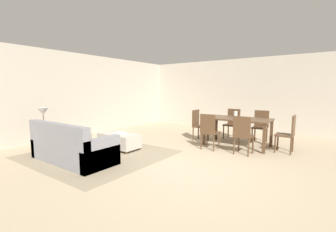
{
  "coord_description": "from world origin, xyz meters",
  "views": [
    {
      "loc": [
        2.3,
        -3.84,
        1.53
      ],
      "look_at": [
        -1.21,
        1.09,
        0.82
      ],
      "focal_mm": 24.33,
      "sensor_mm": 36.0,
      "label": 1
    }
  ],
  "objects_px": {
    "dining_chair_head_west": "(198,123)",
    "vase_centerpiece": "(236,114)",
    "dining_table": "(237,121)",
    "side_table": "(44,134)",
    "table_lamp": "(43,112)",
    "dining_chair_far_right": "(261,124)",
    "book_on_ottoman": "(121,133)",
    "dining_chair_far_left": "(232,122)",
    "dining_chair_near_left": "(209,130)",
    "dining_chair_near_right": "(243,133)",
    "dining_chair_head_east": "(289,132)",
    "ottoman_table": "(119,140)",
    "couch": "(71,148)"
  },
  "relations": [
    {
      "from": "dining_chair_near_right",
      "to": "dining_chair_far_right",
      "type": "bearing_deg",
      "value": 89.71
    },
    {
      "from": "table_lamp",
      "to": "dining_chair_near_right",
      "type": "distance_m",
      "value": 4.86
    },
    {
      "from": "book_on_ottoman",
      "to": "dining_chair_head_west",
      "type": "bearing_deg",
      "value": 61.02
    },
    {
      "from": "dining_chair_head_west",
      "to": "ottoman_table",
      "type": "bearing_deg",
      "value": -119.03
    },
    {
      "from": "ottoman_table",
      "to": "dining_chair_head_west",
      "type": "xyz_separation_m",
      "value": [
        1.17,
        2.11,
        0.29
      ]
    },
    {
      "from": "dining_chair_far_right",
      "to": "book_on_ottoman",
      "type": "distance_m",
      "value": 4.01
    },
    {
      "from": "ottoman_table",
      "to": "side_table",
      "type": "height_order",
      "value": "side_table"
    },
    {
      "from": "dining_chair_far_left",
      "to": "dining_chair_head_east",
      "type": "distance_m",
      "value": 1.91
    },
    {
      "from": "table_lamp",
      "to": "dining_chair_near_right",
      "type": "relative_size",
      "value": 0.57
    },
    {
      "from": "book_on_ottoman",
      "to": "dining_chair_near_right",
      "type": "bearing_deg",
      "value": 25.44
    },
    {
      "from": "side_table",
      "to": "dining_chair_far_right",
      "type": "xyz_separation_m",
      "value": [
        4.12,
        4.18,
        0.07
      ]
    },
    {
      "from": "couch",
      "to": "ottoman_table",
      "type": "height_order",
      "value": "couch"
    },
    {
      "from": "couch",
      "to": "vase_centerpiece",
      "type": "relative_size",
      "value": 11.05
    },
    {
      "from": "vase_centerpiece",
      "to": "dining_chair_head_east",
      "type": "bearing_deg",
      "value": -2.23
    },
    {
      "from": "side_table",
      "to": "dining_chair_far_right",
      "type": "distance_m",
      "value": 5.87
    },
    {
      "from": "ottoman_table",
      "to": "side_table",
      "type": "bearing_deg",
      "value": -138.63
    },
    {
      "from": "dining_chair_far_left",
      "to": "book_on_ottoman",
      "type": "bearing_deg",
      "value": -122.39
    },
    {
      "from": "dining_chair_near_right",
      "to": "dining_chair_far_left",
      "type": "bearing_deg",
      "value": 116.91
    },
    {
      "from": "dining_chair_near_left",
      "to": "dining_chair_near_right",
      "type": "relative_size",
      "value": 1.0
    },
    {
      "from": "table_lamp",
      "to": "book_on_ottoman",
      "type": "distance_m",
      "value": 1.94
    },
    {
      "from": "dining_chair_near_left",
      "to": "vase_centerpiece",
      "type": "bearing_deg",
      "value": 67.15
    },
    {
      "from": "dining_table",
      "to": "dining_chair_near_right",
      "type": "relative_size",
      "value": 1.85
    },
    {
      "from": "side_table",
      "to": "dining_chair_head_west",
      "type": "relative_size",
      "value": 0.61
    },
    {
      "from": "couch",
      "to": "dining_chair_far_right",
      "type": "distance_m",
      "value": 5.12
    },
    {
      "from": "dining_chair_head_east",
      "to": "dining_chair_near_right",
      "type": "bearing_deg",
      "value": -137.32
    },
    {
      "from": "ottoman_table",
      "to": "dining_chair_head_west",
      "type": "bearing_deg",
      "value": 60.97
    },
    {
      "from": "dining_chair_far_right",
      "to": "dining_chair_head_east",
      "type": "xyz_separation_m",
      "value": [
        0.85,
        -0.85,
        0.0
      ]
    },
    {
      "from": "ottoman_table",
      "to": "dining_chair_near_left",
      "type": "xyz_separation_m",
      "value": [
        1.91,
        1.29,
        0.29
      ]
    },
    {
      "from": "side_table",
      "to": "table_lamp",
      "type": "xyz_separation_m",
      "value": [
        0.0,
        0.0,
        0.53
      ]
    },
    {
      "from": "vase_centerpiece",
      "to": "table_lamp",
      "type": "bearing_deg",
      "value": -137.19
    },
    {
      "from": "dining_chair_far_left",
      "to": "vase_centerpiece",
      "type": "xyz_separation_m",
      "value": [
        0.38,
        -0.83,
        0.33
      ]
    },
    {
      "from": "table_lamp",
      "to": "dining_chair_near_right",
      "type": "xyz_separation_m",
      "value": [
        4.12,
        2.54,
        -0.45
      ]
    },
    {
      "from": "vase_centerpiece",
      "to": "couch",
      "type": "bearing_deg",
      "value": -124.15
    },
    {
      "from": "vase_centerpiece",
      "to": "dining_table",
      "type": "bearing_deg",
      "value": -28.73
    },
    {
      "from": "vase_centerpiece",
      "to": "dining_chair_far_right",
      "type": "bearing_deg",
      "value": 59.12
    },
    {
      "from": "table_lamp",
      "to": "dining_chair_head_east",
      "type": "bearing_deg",
      "value": 33.79
    },
    {
      "from": "ottoman_table",
      "to": "dining_chair_near_right",
      "type": "relative_size",
      "value": 1.17
    },
    {
      "from": "table_lamp",
      "to": "dining_chair_far_right",
      "type": "distance_m",
      "value": 5.89
    },
    {
      "from": "book_on_ottoman",
      "to": "dining_chair_far_left",
      "type": "bearing_deg",
      "value": 57.61
    },
    {
      "from": "dining_chair_near_left",
      "to": "vase_centerpiece",
      "type": "xyz_separation_m",
      "value": [
        0.37,
        0.88,
        0.33
      ]
    },
    {
      "from": "dining_chair_far_left",
      "to": "book_on_ottoman",
      "type": "xyz_separation_m",
      "value": [
        -1.88,
        -2.96,
        -0.1
      ]
    },
    {
      "from": "table_lamp",
      "to": "dining_table",
      "type": "height_order",
      "value": "table_lamp"
    },
    {
      "from": "dining_chair_head_west",
      "to": "book_on_ottoman",
      "type": "relative_size",
      "value": 3.54
    },
    {
      "from": "dining_chair_head_west",
      "to": "vase_centerpiece",
      "type": "xyz_separation_m",
      "value": [
        1.11,
        0.06,
        0.33
      ]
    },
    {
      "from": "dining_table",
      "to": "side_table",
      "type": "bearing_deg",
      "value": -138.09
    },
    {
      "from": "ottoman_table",
      "to": "vase_centerpiece",
      "type": "bearing_deg",
      "value": 43.64
    },
    {
      "from": "table_lamp",
      "to": "dining_chair_near_right",
      "type": "height_order",
      "value": "table_lamp"
    },
    {
      "from": "dining_chair_far_left",
      "to": "dining_chair_head_east",
      "type": "bearing_deg",
      "value": -27.37
    },
    {
      "from": "couch",
      "to": "vase_centerpiece",
      "type": "distance_m",
      "value": 4.22
    },
    {
      "from": "dining_chair_far_left",
      "to": "dining_chair_near_left",
      "type": "bearing_deg",
      "value": -89.84
    }
  ]
}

